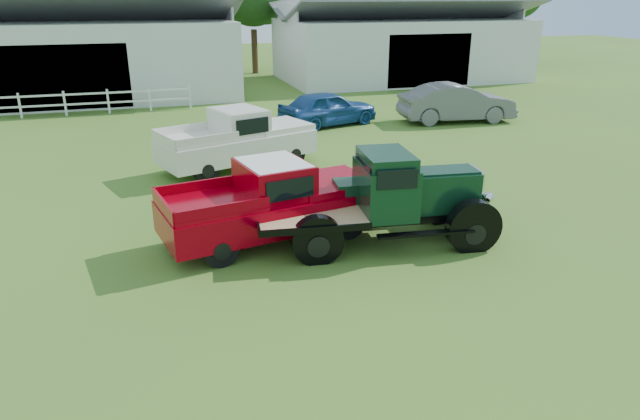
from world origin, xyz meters
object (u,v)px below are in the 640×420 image
object	(u,v)px
red_pickup	(271,201)
vintage_flatbed	(380,198)
white_pickup	(237,140)
misc_car_blue	(328,108)
misc_car_grey	(457,103)

from	to	relation	value
red_pickup	vintage_flatbed	bearing A→B (deg)	-31.56
vintage_flatbed	white_pickup	xyz separation A→B (m)	(-2.19, 7.19, -0.11)
misc_car_blue	white_pickup	bearing A→B (deg)	122.16
misc_car_blue	misc_car_grey	world-z (taller)	misc_car_grey
misc_car_blue	misc_car_grey	size ratio (longest dim) A/B	0.87
white_pickup	misc_car_grey	world-z (taller)	white_pickup
misc_car_grey	white_pickup	bearing A→B (deg)	119.45
white_pickup	misc_car_grey	size ratio (longest dim) A/B	1.03
vintage_flatbed	white_pickup	distance (m)	7.52
vintage_flatbed	red_pickup	size ratio (longest dim) A/B	1.04
red_pickup	misc_car_grey	xyz separation A→B (m)	(11.25, 10.81, -0.11)
white_pickup	misc_car_grey	distance (m)	11.90
white_pickup	vintage_flatbed	bearing A→B (deg)	-91.75
vintage_flatbed	white_pickup	size ratio (longest dim) A/B	1.03
vintage_flatbed	misc_car_grey	bearing A→B (deg)	59.84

